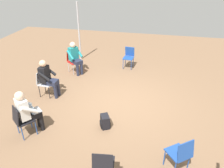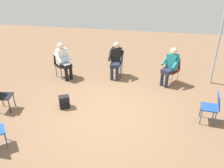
{
  "view_description": "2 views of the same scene",
  "coord_description": "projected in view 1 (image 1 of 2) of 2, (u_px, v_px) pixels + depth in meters",
  "views": [
    {
      "loc": [
        5.57,
        1.04,
        3.79
      ],
      "look_at": [
        0.29,
        -0.14,
        0.81
      ],
      "focal_mm": 35.0,
      "sensor_mm": 36.0,
      "label": 1
    },
    {
      "loc": [
        -1.12,
        5.48,
        3.98
      ],
      "look_at": [
        -0.15,
        -0.22,
        0.82
      ],
      "focal_mm": 40.0,
      "sensor_mm": 36.0,
      "label": 2
    }
  ],
  "objects": [
    {
      "name": "backpack_near_laptop_user",
      "position": [
        105.0,
        122.0,
        5.72
      ],
      "size": [
        0.34,
        0.31,
        0.36
      ],
      "rotation": [
        0.0,
        0.0,
        0.48
      ],
      "color": "black",
      "rests_on": "ground"
    },
    {
      "name": "person_with_laptop",
      "position": [
        27.0,
        110.0,
        5.28
      ],
      "size": [
        0.64,
        0.63,
        1.24
      ],
      "rotation": [
        0.0,
        0.0,
        0.91
      ],
      "color": "black",
      "rests_on": "ground"
    },
    {
      "name": "chair_southwest",
      "position": [
        73.0,
        60.0,
        8.55
      ],
      "size": [
        0.57,
        0.58,
        0.85
      ],
      "rotation": [
        0.0,
        0.0,
        -0.62
      ],
      "color": "red",
      "rests_on": "ground"
    },
    {
      "name": "person_in_teal",
      "position": [
        75.0,
        56.0,
        8.34
      ],
      "size": [
        0.63,
        0.63,
        1.24
      ],
      "rotation": [
        0.0,
        0.0,
        -0.62
      ],
      "color": "#23283D",
      "rests_on": "ground"
    },
    {
      "name": "ground_plane",
      "position": [
        118.0,
        103.0,
        6.79
      ],
      "size": [
        15.86,
        15.86,
        0.0
      ],
      "primitive_type": "plane",
      "color": "brown"
    },
    {
      "name": "chair_west",
      "position": [
        129.0,
        56.0,
        8.92
      ],
      "size": [
        0.48,
        0.44,
        0.85
      ],
      "rotation": [
        0.0,
        0.0,
        -1.68
      ],
      "color": "#1E4799",
      "rests_on": "ground"
    },
    {
      "name": "chair_east",
      "position": [
        103.0,
        165.0,
        4.08
      ],
      "size": [
        0.49,
        0.45,
        0.85
      ],
      "rotation": [
        0.0,
        0.0,
        1.71
      ],
      "color": "black",
      "rests_on": "ground"
    },
    {
      "name": "chair_south",
      "position": [
        44.0,
        82.0,
        6.97
      ],
      "size": [
        0.41,
        0.45,
        0.85
      ],
      "rotation": [
        0.0,
        0.0,
        -0.03
      ],
      "color": "#B7B7BC",
      "rests_on": "ground"
    },
    {
      "name": "tent_pole_near",
      "position": [
        79.0,
        32.0,
        9.33
      ],
      "size": [
        0.07,
        0.07,
        2.49
      ],
      "primitive_type": "cylinder",
      "color": "#B2B2B7",
      "rests_on": "ground"
    },
    {
      "name": "person_in_black",
      "position": [
        47.0,
        77.0,
        6.84
      ],
      "size": [
        0.5,
        0.53,
        1.24
      ],
      "rotation": [
        0.0,
        0.0,
        -0.03
      ],
      "color": "#23283D",
      "rests_on": "ground"
    },
    {
      "name": "chair_northeast",
      "position": [
        181.0,
        153.0,
        4.33
      ],
      "size": [
        0.58,
        0.58,
        0.85
      ],
      "rotation": [
        0.0,
        0.0,
        2.23
      ],
      "color": "#1E4799",
      "rests_on": "ground"
    },
    {
      "name": "chair_southeast",
      "position": [
        22.0,
        119.0,
        5.28
      ],
      "size": [
        0.58,
        0.58,
        0.85
      ],
      "rotation": [
        0.0,
        0.0,
        0.91
      ],
      "color": "black",
      "rests_on": "ground"
    }
  ]
}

